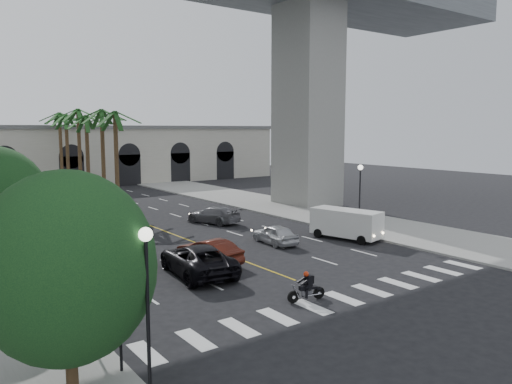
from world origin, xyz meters
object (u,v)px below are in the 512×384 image
lamp_post_right (360,193)px  car_c (197,260)px  car_d (213,215)px  lamp_post_left_near (148,302)px  lamp_post_left_far (8,207)px  car_e (95,227)px  motorcycle_rider (307,287)px  car_b (209,252)px  traffic_signal_near (119,301)px  car_a (275,234)px  traffic_signal_far (81,272)px  cargo_van (347,223)px

lamp_post_right → car_c: 15.41m
car_d → lamp_post_left_near: bearing=36.4°
lamp_post_left_far → car_d: (16.26, 2.55, -2.50)m
car_c → car_e: (-1.45, 12.85, -0.05)m
motorcycle_rider → car_b: bearing=103.3°
traffic_signal_near → motorcycle_rider: size_ratio=1.86×
motorcycle_rider → car_a: bearing=69.6°
traffic_signal_near → car_b: 13.79m
motorcycle_rider → traffic_signal_far: bearing=177.3°
lamp_post_left_near → car_a: size_ratio=1.33×
car_e → car_b: bearing=129.2°
lamp_post_left_near → lamp_post_right: size_ratio=1.00×
traffic_signal_far → car_c: bearing=30.8°
cargo_van → traffic_signal_near: bearing=-167.9°
lamp_post_left_far → car_e: 7.30m
lamp_post_right → car_a: lamp_post_right is taller
motorcycle_rider → car_d: size_ratio=0.40×
lamp_post_right → car_d: lamp_post_right is taller
lamp_post_right → traffic_signal_near: 25.02m
motorcycle_rider → lamp_post_left_far: bearing=130.6°
lamp_post_left_near → lamp_post_left_far: same height
car_a → car_d: 9.19m
car_d → lamp_post_left_far: bearing=-10.1°
lamp_post_left_far → cargo_van: (20.91, -8.52, -2.01)m
traffic_signal_far → lamp_post_left_far: bearing=90.4°
cargo_van → lamp_post_left_near: bearing=-162.7°
car_c → car_e: bearing=-76.2°
motorcycle_rider → car_c: car_c is taller
cargo_van → lamp_post_right: bearing=1.8°
car_b → car_c: 2.26m
cargo_van → motorcycle_rider: bearing=-157.1°
car_a → car_e: size_ratio=0.86×
lamp_post_left_far → lamp_post_right: same height
lamp_post_left_far → motorcycle_rider: 19.55m
lamp_post_left_near → car_c: lamp_post_left_near is taller
car_e → cargo_van: size_ratio=0.86×
car_b → car_d: 12.97m
lamp_post_right → traffic_signal_near: bearing=-155.2°
car_a → car_c: car_c is taller
traffic_signal_near → lamp_post_left_far: bearing=90.3°
car_d → cargo_van: cargo_van is taller
traffic_signal_far → car_a: size_ratio=0.91×
lamp_post_left_near → car_a: bearing=42.3°
motorcycle_rider → car_b: 8.29m
car_d → car_a: bearing=68.0°
lamp_post_left_near → traffic_signal_near: size_ratio=1.47×
traffic_signal_near → traffic_signal_far: bearing=90.0°
lamp_post_left_near → lamp_post_right: 26.25m
cargo_van → car_d: bearing=99.3°
car_b → traffic_signal_near: bearing=36.2°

